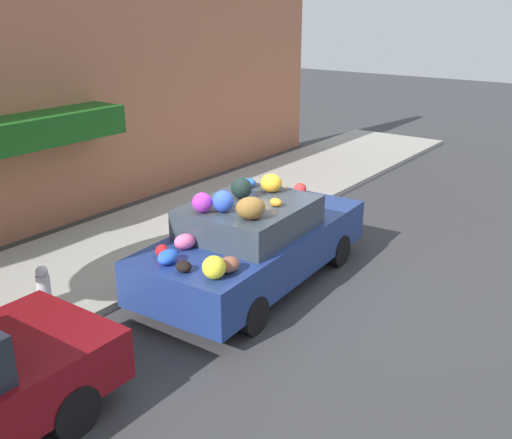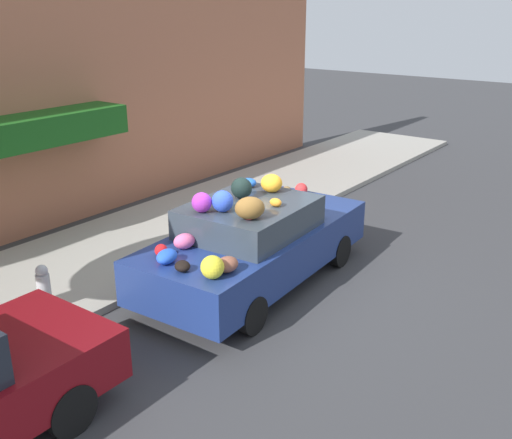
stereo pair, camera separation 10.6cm
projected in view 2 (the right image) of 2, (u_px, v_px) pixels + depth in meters
ground_plane at (253, 281)px, 10.00m from camera, size 60.00×60.00×0.00m
sidewalk_curb at (141, 242)px, 11.50m from camera, size 24.00×3.20×0.12m
building_facade at (54, 94)px, 11.83m from camera, size 18.00×1.20×5.45m
fire_hydrant at (44, 287)px, 8.75m from camera, size 0.20×0.20×0.70m
art_car at (254, 241)px, 9.66m from camera, size 4.56×2.09×1.78m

